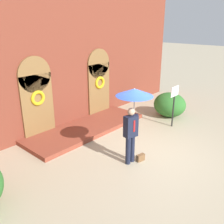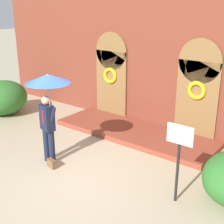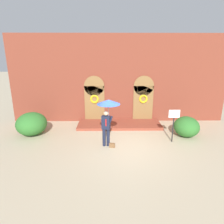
{
  "view_description": "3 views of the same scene",
  "coord_description": "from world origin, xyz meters",
  "px_view_note": "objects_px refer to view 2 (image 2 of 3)",
  "views": [
    {
      "loc": [
        -6.24,
        -3.92,
        4.19
      ],
      "look_at": [
        -0.24,
        1.46,
        1.22
      ],
      "focal_mm": 40.0,
      "sensor_mm": 36.0,
      "label": 1
    },
    {
      "loc": [
        5.01,
        -4.62,
        3.96
      ],
      "look_at": [
        -0.02,
        1.9,
        1.07
      ],
      "focal_mm": 50.0,
      "sensor_mm": 36.0,
      "label": 2
    },
    {
      "loc": [
        -0.62,
        -8.86,
        4.48
      ],
      "look_at": [
        -0.48,
        1.89,
        1.25
      ],
      "focal_mm": 32.0,
      "sensor_mm": 36.0,
      "label": 3
    }
  ],
  "objects_px": {
    "handbag": "(52,163)",
    "sign_post": "(179,151)",
    "person_with_umbrella": "(48,92)",
    "shrub_left": "(3,98)"
  },
  "relations": [
    {
      "from": "person_with_umbrella",
      "to": "sign_post",
      "type": "xyz_separation_m",
      "value": [
        3.33,
        0.44,
        -0.75
      ]
    },
    {
      "from": "handbag",
      "to": "person_with_umbrella",
      "type": "bearing_deg",
      "value": 145.93
    },
    {
      "from": "person_with_umbrella",
      "to": "handbag",
      "type": "height_order",
      "value": "person_with_umbrella"
    },
    {
      "from": "person_with_umbrella",
      "to": "handbag",
      "type": "xyz_separation_m",
      "value": [
        0.19,
        -0.2,
        -1.8
      ]
    },
    {
      "from": "handbag",
      "to": "sign_post",
      "type": "bearing_deg",
      "value": 23.27
    },
    {
      "from": "person_with_umbrella",
      "to": "shrub_left",
      "type": "xyz_separation_m",
      "value": [
        -4.3,
        1.49,
        -1.28
      ]
    },
    {
      "from": "handbag",
      "to": "sign_post",
      "type": "height_order",
      "value": "sign_post"
    },
    {
      "from": "handbag",
      "to": "sign_post",
      "type": "distance_m",
      "value": 3.37
    },
    {
      "from": "handbag",
      "to": "shrub_left",
      "type": "distance_m",
      "value": 4.83
    },
    {
      "from": "person_with_umbrella",
      "to": "shrub_left",
      "type": "relative_size",
      "value": 1.31
    }
  ]
}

